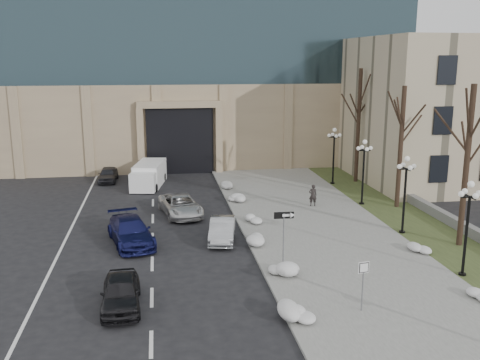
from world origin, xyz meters
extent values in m
plane|color=black|center=(0.00, 0.00, 0.00)|extent=(160.00, 160.00, 0.00)
cube|color=#969691|center=(3.50, 14.00, 0.06)|extent=(9.00, 40.00, 0.12)
cube|color=#969691|center=(-1.00, 14.00, 0.07)|extent=(0.30, 40.00, 0.14)
cube|color=#364221|center=(10.00, 14.00, 0.05)|extent=(4.00, 40.00, 0.10)
cube|color=slate|center=(12.00, 16.00, 0.35)|extent=(0.50, 30.00, 0.70)
cube|color=tan|center=(-2.00, 42.00, 4.00)|extent=(40.00, 20.00, 8.00)
cube|color=black|center=(-4.00, 33.00, 3.00)|extent=(6.00, 2.50, 6.00)
cube|color=tan|center=(-4.00, 31.60, 6.30)|extent=(7.50, 0.60, 0.60)
cube|color=tan|center=(-7.50, 31.60, 3.00)|extent=(0.60, 0.60, 6.00)
cube|color=tan|center=(-0.50, 31.60, 3.00)|extent=(0.60, 0.60, 6.00)
cube|color=tan|center=(22.00, 28.00, 6.00)|extent=(22.00, 18.00, 12.00)
cube|color=black|center=(14.00, 19.00, 2.50)|extent=(1.40, 0.25, 2.00)
cube|color=black|center=(14.00, 19.00, 6.00)|extent=(1.40, 0.25, 2.00)
cube|color=black|center=(14.00, 19.00, 9.50)|extent=(1.40, 0.25, 2.00)
imported|color=black|center=(-7.76, 5.26, 0.68)|extent=(1.73, 4.04, 1.36)
imported|color=#A1A4A8|center=(-2.50, 13.03, 0.66)|extent=(2.06, 4.17, 1.31)
imported|color=#16194F|center=(-7.70, 13.27, 0.74)|extent=(3.20, 5.42, 1.47)
imported|color=silver|center=(-4.63, 18.55, 0.68)|extent=(3.18, 5.21, 1.35)
imported|color=#2F3035|center=(-10.30, 29.59, 0.62)|extent=(1.62, 3.69, 1.24)
imported|color=black|center=(4.66, 18.98, 0.89)|extent=(0.60, 0.42, 1.55)
cube|color=white|center=(-6.74, 27.95, 0.92)|extent=(2.83, 4.91, 1.85)
cube|color=white|center=(-7.23, 25.22, 0.83)|extent=(2.18, 1.80, 1.48)
cylinder|color=black|center=(-8.11, 25.56, 0.32)|extent=(0.34, 0.68, 0.65)
cylinder|color=black|center=(-6.29, 25.23, 0.32)|extent=(0.34, 0.68, 0.65)
cylinder|color=black|center=(-7.40, 29.48, 0.32)|extent=(0.34, 0.68, 0.65)
cylinder|color=black|center=(-5.58, 29.14, 0.32)|extent=(0.34, 0.68, 0.65)
cylinder|color=slate|center=(0.09, 8.74, 1.39)|extent=(0.06, 0.06, 2.77)
cube|color=black|center=(0.09, 8.74, 2.67)|extent=(1.01, 0.06, 0.34)
cube|color=white|center=(0.25, 8.71, 2.67)|extent=(0.48, 0.02, 0.13)
cone|color=white|center=(0.51, 8.70, 2.67)|extent=(0.24, 0.28, 0.28)
cylinder|color=slate|center=(2.09, 3.16, 1.11)|extent=(0.06, 0.06, 2.22)
cube|color=white|center=(2.09, 3.16, 2.02)|extent=(0.49, 0.11, 0.48)
cube|color=black|center=(2.09, 3.14, 2.02)|extent=(0.42, 0.07, 0.42)
cube|color=white|center=(2.09, 3.13, 2.02)|extent=(0.36, 0.06, 0.36)
ellipsoid|color=silver|center=(-0.77, 2.71, 0.30)|extent=(1.10, 1.60, 0.36)
ellipsoid|color=silver|center=(-0.42, 7.37, 0.30)|extent=(1.10, 1.60, 0.36)
ellipsoid|color=silver|center=(-0.86, 11.88, 0.30)|extent=(1.10, 1.60, 0.36)
ellipsoid|color=silver|center=(-0.36, 15.86, 0.30)|extent=(1.10, 1.60, 0.36)
ellipsoid|color=silver|center=(-0.39, 21.03, 0.30)|extent=(1.10, 1.60, 0.36)
ellipsoid|color=silver|center=(-0.83, 25.02, 0.30)|extent=(1.10, 1.60, 0.36)
ellipsoid|color=silver|center=(7.37, 3.44, 0.30)|extent=(1.10, 1.60, 0.36)
ellipsoid|color=silver|center=(7.69, 9.11, 0.30)|extent=(1.10, 1.60, 0.36)
cylinder|color=black|center=(8.30, 6.00, 0.10)|extent=(0.36, 0.36, 0.20)
cylinder|color=black|center=(8.30, 6.00, 2.00)|extent=(0.14, 0.14, 4.00)
cylinder|color=black|center=(8.30, 6.00, 4.00)|extent=(0.10, 0.90, 0.10)
cylinder|color=black|center=(8.30, 6.00, 4.00)|extent=(0.90, 0.10, 0.10)
sphere|color=silver|center=(8.30, 6.00, 4.60)|extent=(0.32, 0.32, 0.32)
sphere|color=silver|center=(8.75, 6.00, 4.15)|extent=(0.28, 0.28, 0.28)
sphere|color=silver|center=(7.85, 6.00, 4.15)|extent=(0.28, 0.28, 0.28)
sphere|color=silver|center=(8.30, 6.45, 4.15)|extent=(0.28, 0.28, 0.28)
sphere|color=silver|center=(8.30, 5.55, 4.15)|extent=(0.28, 0.28, 0.28)
cylinder|color=black|center=(8.30, 12.50, 0.10)|extent=(0.36, 0.36, 0.20)
cylinder|color=black|center=(8.30, 12.50, 2.00)|extent=(0.14, 0.14, 4.00)
cylinder|color=black|center=(8.30, 12.50, 4.00)|extent=(0.10, 0.90, 0.10)
cylinder|color=black|center=(8.30, 12.50, 4.00)|extent=(0.90, 0.10, 0.10)
sphere|color=silver|center=(8.30, 12.50, 4.60)|extent=(0.32, 0.32, 0.32)
sphere|color=silver|center=(8.75, 12.50, 4.15)|extent=(0.28, 0.28, 0.28)
sphere|color=silver|center=(7.85, 12.50, 4.15)|extent=(0.28, 0.28, 0.28)
sphere|color=silver|center=(8.30, 12.95, 4.15)|extent=(0.28, 0.28, 0.28)
sphere|color=silver|center=(8.30, 12.05, 4.15)|extent=(0.28, 0.28, 0.28)
cylinder|color=black|center=(8.30, 19.00, 0.10)|extent=(0.36, 0.36, 0.20)
cylinder|color=black|center=(8.30, 19.00, 2.00)|extent=(0.14, 0.14, 4.00)
cylinder|color=black|center=(8.30, 19.00, 4.00)|extent=(0.10, 0.90, 0.10)
cylinder|color=black|center=(8.30, 19.00, 4.00)|extent=(0.90, 0.10, 0.10)
sphere|color=silver|center=(8.30, 19.00, 4.60)|extent=(0.32, 0.32, 0.32)
sphere|color=silver|center=(8.75, 19.00, 4.15)|extent=(0.28, 0.28, 0.28)
sphere|color=silver|center=(7.85, 19.00, 4.15)|extent=(0.28, 0.28, 0.28)
sphere|color=silver|center=(8.30, 19.45, 4.15)|extent=(0.28, 0.28, 0.28)
sphere|color=silver|center=(8.30, 18.55, 4.15)|extent=(0.28, 0.28, 0.28)
cylinder|color=black|center=(8.30, 25.50, 0.10)|extent=(0.36, 0.36, 0.20)
cylinder|color=black|center=(8.30, 25.50, 2.00)|extent=(0.14, 0.14, 4.00)
cylinder|color=black|center=(8.30, 25.50, 4.00)|extent=(0.10, 0.90, 0.10)
cylinder|color=black|center=(8.30, 25.50, 4.00)|extent=(0.90, 0.10, 0.10)
sphere|color=silver|center=(8.30, 25.50, 4.60)|extent=(0.32, 0.32, 0.32)
sphere|color=silver|center=(8.75, 25.50, 4.15)|extent=(0.28, 0.28, 0.28)
sphere|color=silver|center=(7.85, 25.50, 4.15)|extent=(0.28, 0.28, 0.28)
sphere|color=silver|center=(8.30, 25.95, 4.15)|extent=(0.28, 0.28, 0.28)
sphere|color=silver|center=(8.30, 25.05, 4.15)|extent=(0.28, 0.28, 0.28)
cylinder|color=black|center=(10.50, 10.00, 4.50)|extent=(0.32, 0.32, 9.00)
cylinder|color=black|center=(10.50, 18.00, 4.25)|extent=(0.32, 0.32, 8.50)
cylinder|color=black|center=(10.50, 26.00, 4.75)|extent=(0.32, 0.32, 9.50)
camera|label=1|loc=(-6.00, -16.15, 10.31)|focal=40.00mm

